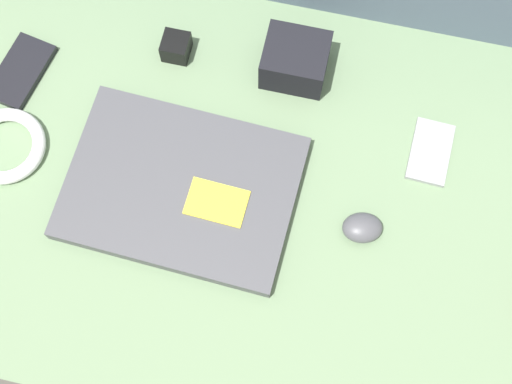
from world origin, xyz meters
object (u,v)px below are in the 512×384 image
Objects in this scene: laptop at (182,188)px; phone_black at (430,152)px; charger_brick at (176,47)px; phone_silver at (21,71)px; camera_pouch at (295,60)px; computer_mouse at (362,228)px.

laptop is 0.39m from phone_black.
charger_brick reaches higher than phone_black.
charger_brick is (0.24, 0.09, 0.01)m from phone_silver.
laptop is at bearing -155.73° from phone_black.
phone_silver is 0.67m from phone_black.
camera_pouch is 2.32× the size of charger_brick.
charger_brick is at bearing 171.29° from phone_black.
phone_black is (0.37, 0.15, -0.01)m from laptop.
phone_silver is (-0.31, 0.14, -0.01)m from laptop.
phone_silver is 1.26× the size of phone_black.
phone_silver is at bearing 158.22° from laptop.
laptop and computer_mouse have the same top height.
phone_black is at bearing 46.57° from computer_mouse.
camera_pouch reaches higher than computer_mouse.
computer_mouse is 0.17m from phone_black.
computer_mouse is at bearing -57.81° from camera_pouch.
laptop reaches higher than phone_black.
phone_black is (0.67, 0.01, -0.00)m from phone_silver.
phone_silver is 0.26m from charger_brick.
phone_silver is 3.08× the size of charger_brick.
laptop is 2.64× the size of phone_silver.
phone_black is (0.08, 0.15, -0.01)m from computer_mouse.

